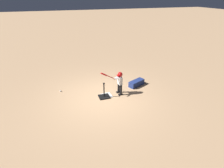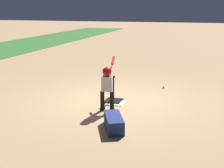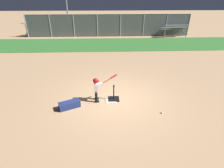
# 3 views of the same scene
# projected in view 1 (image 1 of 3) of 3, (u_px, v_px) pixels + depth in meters

# --- Properties ---
(ground_plane) EXTENTS (90.00, 90.00, 0.00)m
(ground_plane) POSITION_uv_depth(u_px,v_px,m) (102.00, 98.00, 7.71)
(ground_plane) COLOR tan
(home_plate) EXTENTS (0.47, 0.47, 0.02)m
(home_plate) POSITION_uv_depth(u_px,v_px,m) (107.00, 95.00, 7.86)
(home_plate) COLOR white
(home_plate) RESTS_ON ground_plane
(batting_tee) EXTENTS (0.48, 0.43, 0.70)m
(batting_tee) POSITION_uv_depth(u_px,v_px,m) (104.00, 95.00, 7.72)
(batting_tee) COLOR black
(batting_tee) RESTS_ON ground_plane
(batter_child) EXTENTS (1.00, 0.34, 1.21)m
(batter_child) POSITION_uv_depth(u_px,v_px,m) (119.00, 80.00, 7.69)
(batter_child) COLOR black
(batter_child) RESTS_ON ground_plane
(baseball) EXTENTS (0.07, 0.07, 0.07)m
(baseball) POSITION_uv_depth(u_px,v_px,m) (60.00, 91.00, 8.16)
(baseball) COLOR white
(baseball) RESTS_ON ground_plane
(equipment_bag) EXTENTS (0.90, 0.64, 0.28)m
(equipment_bag) POSITION_uv_depth(u_px,v_px,m) (136.00, 83.00, 8.65)
(equipment_bag) COLOR navy
(equipment_bag) RESTS_ON ground_plane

